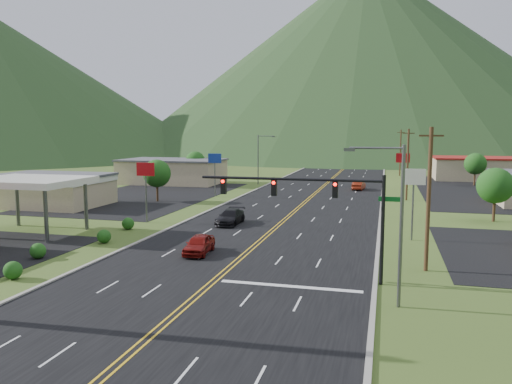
% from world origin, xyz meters
% --- Properties ---
extents(ground, '(500.00, 500.00, 0.00)m').
position_xyz_m(ground, '(0.00, 0.00, 0.00)').
color(ground, '#2C4217').
rests_on(ground, ground).
extents(road, '(20.00, 460.00, 0.04)m').
position_xyz_m(road, '(0.00, 0.00, 0.00)').
color(road, black).
rests_on(road, ground).
extents(traffic_signal, '(13.10, 0.43, 7.00)m').
position_xyz_m(traffic_signal, '(6.48, 14.00, 5.33)').
color(traffic_signal, black).
rests_on(traffic_signal, ground).
extents(streetlight_east, '(3.28, 0.25, 9.00)m').
position_xyz_m(streetlight_east, '(11.18, 10.00, 5.18)').
color(streetlight_east, '#59595E').
rests_on(streetlight_east, ground).
extents(streetlight_west, '(3.28, 0.25, 9.00)m').
position_xyz_m(streetlight_west, '(-11.68, 70.00, 5.18)').
color(streetlight_west, '#59595E').
rests_on(streetlight_west, ground).
extents(gas_canopy, '(10.00, 8.00, 5.30)m').
position_xyz_m(gas_canopy, '(-22.00, 22.00, 4.87)').
color(gas_canopy, white).
rests_on(gas_canopy, ground).
extents(building_west_mid, '(14.40, 10.40, 4.10)m').
position_xyz_m(building_west_mid, '(-32.00, 38.00, 2.27)').
color(building_west_mid, '#C4AF88').
rests_on(building_west_mid, ground).
extents(building_west_far, '(18.40, 11.40, 4.50)m').
position_xyz_m(building_west_far, '(-28.00, 68.00, 2.26)').
color(building_west_far, '#C4AF88').
rests_on(building_west_far, ground).
extents(building_east_far, '(16.40, 12.40, 4.50)m').
position_xyz_m(building_east_far, '(28.00, 90.00, 2.26)').
color(building_east_far, '#C4AF88').
rests_on(building_east_far, ground).
extents(pole_sign_west_a, '(2.00, 0.18, 6.40)m').
position_xyz_m(pole_sign_west_a, '(-14.00, 30.00, 5.05)').
color(pole_sign_west_a, '#59595E').
rests_on(pole_sign_west_a, ground).
extents(pole_sign_west_b, '(2.00, 0.18, 6.40)m').
position_xyz_m(pole_sign_west_b, '(-14.00, 52.00, 5.05)').
color(pole_sign_west_b, '#59595E').
rests_on(pole_sign_west_b, ground).
extents(pole_sign_east_a, '(2.00, 0.18, 6.40)m').
position_xyz_m(pole_sign_east_a, '(13.00, 28.00, 5.05)').
color(pole_sign_east_a, '#59595E').
rests_on(pole_sign_east_a, ground).
extents(pole_sign_east_b, '(2.00, 0.18, 6.40)m').
position_xyz_m(pole_sign_east_b, '(13.00, 60.00, 5.05)').
color(pole_sign_east_b, '#59595E').
rests_on(pole_sign_east_b, ground).
extents(tree_west_a, '(3.84, 3.84, 5.82)m').
position_xyz_m(tree_west_a, '(-20.00, 45.00, 3.89)').
color(tree_west_a, '#382314').
rests_on(tree_west_a, ground).
extents(tree_west_b, '(3.84, 3.84, 5.82)m').
position_xyz_m(tree_west_b, '(-25.00, 72.00, 3.89)').
color(tree_west_b, '#382314').
rests_on(tree_west_b, ground).
extents(tree_east_a, '(3.84, 3.84, 5.82)m').
position_xyz_m(tree_east_a, '(22.00, 40.00, 3.89)').
color(tree_east_a, '#382314').
rests_on(tree_east_a, ground).
extents(tree_east_b, '(3.84, 3.84, 5.82)m').
position_xyz_m(tree_east_b, '(26.00, 78.00, 3.89)').
color(tree_east_b, '#382314').
rests_on(tree_east_b, ground).
extents(utility_pole_a, '(1.60, 0.28, 10.00)m').
position_xyz_m(utility_pole_a, '(13.50, 18.00, 5.13)').
color(utility_pole_a, '#382314').
rests_on(utility_pole_a, ground).
extents(utility_pole_b, '(1.60, 0.28, 10.00)m').
position_xyz_m(utility_pole_b, '(13.50, 55.00, 5.13)').
color(utility_pole_b, '#382314').
rests_on(utility_pole_b, ground).
extents(utility_pole_c, '(1.60, 0.28, 10.00)m').
position_xyz_m(utility_pole_c, '(13.50, 95.00, 5.13)').
color(utility_pole_c, '#382314').
rests_on(utility_pole_c, ground).
extents(utility_pole_d, '(1.60, 0.28, 10.00)m').
position_xyz_m(utility_pole_d, '(13.50, 135.00, 5.13)').
color(utility_pole_d, '#382314').
rests_on(utility_pole_d, ground).
extents(mountain_n, '(220.00, 220.00, 85.00)m').
position_xyz_m(mountain_n, '(0.00, 220.00, 42.50)').
color(mountain_n, '#223A1A').
rests_on(mountain_n, ground).
extents(car_red_near, '(2.09, 4.51, 1.50)m').
position_xyz_m(car_red_near, '(-3.58, 18.48, 0.75)').
color(car_red_near, maroon).
rests_on(car_red_near, ground).
extents(car_dark_mid, '(2.12, 5.18, 1.50)m').
position_xyz_m(car_dark_mid, '(-5.00, 31.12, 0.75)').
color(car_dark_mid, black).
rests_on(car_dark_mid, ground).
extents(car_red_far, '(2.10, 4.66, 1.48)m').
position_xyz_m(car_red_far, '(6.32, 65.73, 0.74)').
color(car_red_far, maroon).
rests_on(car_red_far, ground).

